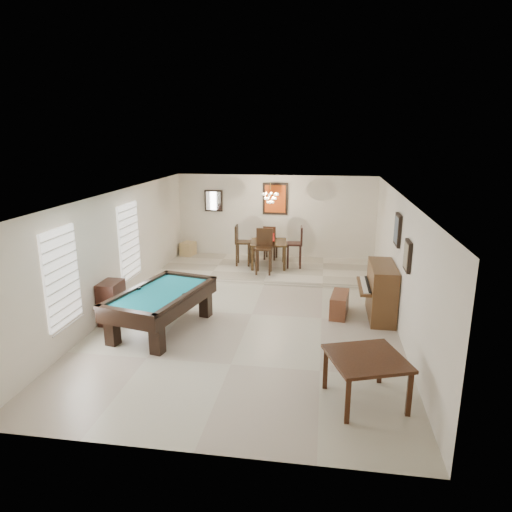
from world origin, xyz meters
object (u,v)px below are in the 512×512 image
(dining_chair_east, at_px, (294,247))
(square_table, at_px, (365,379))
(apothecary_chest, at_px, (112,302))
(pool_table, at_px, (162,311))
(dining_chair_south, at_px, (264,252))
(flower_vase, at_px, (269,233))
(piano_bench, at_px, (339,304))
(upright_piano, at_px, (375,291))
(chandelier, at_px, (270,194))
(corner_bench, at_px, (188,249))
(dining_chair_west, at_px, (243,245))
(dining_chair_north, at_px, (271,242))
(dining_table, at_px, (269,252))

(dining_chair_east, bearing_deg, square_table, 8.29)
(apothecary_chest, bearing_deg, pool_table, -8.60)
(apothecary_chest, distance_m, dining_chair_east, 5.46)
(dining_chair_south, bearing_deg, flower_vase, 85.27)
(piano_bench, xyz_separation_m, apothecary_chest, (-4.65, -1.12, 0.20))
(upright_piano, bearing_deg, chandelier, 131.44)
(square_table, relative_size, corner_bench, 2.27)
(pool_table, distance_m, corner_bench, 5.31)
(piano_bench, relative_size, apothecary_chest, 0.97)
(dining_chair_west, height_order, dining_chair_east, dining_chair_east)
(apothecary_chest, height_order, dining_chair_north, dining_chair_north)
(square_table, distance_m, corner_bench, 8.68)
(apothecary_chest, distance_m, dining_chair_west, 4.68)
(dining_table, height_order, chandelier, chandelier)
(flower_vase, bearing_deg, dining_chair_north, 92.51)
(flower_vase, bearing_deg, upright_piano, -49.36)
(pool_table, bearing_deg, dining_chair_east, 75.06)
(pool_table, bearing_deg, dining_table, 82.94)
(square_table, distance_m, dining_table, 6.75)
(dining_chair_east, height_order, corner_bench, dining_chair_east)
(upright_piano, bearing_deg, dining_chair_north, 124.75)
(pool_table, xyz_separation_m, chandelier, (1.64, 4.23, 1.81))
(pool_table, distance_m, dining_table, 4.66)
(dining_table, xyz_separation_m, flower_vase, (0.00, 0.00, 0.54))
(dining_chair_south, bearing_deg, apothecary_chest, -128.93)
(dining_chair_north, bearing_deg, flower_vase, 98.74)
(piano_bench, xyz_separation_m, dining_chair_south, (-1.97, 2.37, 0.48))
(apothecary_chest, bearing_deg, chandelier, 55.61)
(dining_chair_south, bearing_deg, dining_chair_north, 88.31)
(flower_vase, relative_size, corner_bench, 0.54)
(piano_bench, height_order, flower_vase, flower_vase)
(flower_vase, xyz_separation_m, dining_chair_south, (-0.04, -0.72, -0.36))
(piano_bench, bearing_deg, pool_table, -159.78)
(dining_chair_east, bearing_deg, flower_vase, -94.12)
(dining_table, height_order, corner_bench, dining_table)
(dining_chair_west, bearing_deg, square_table, -158.43)
(piano_bench, bearing_deg, flower_vase, 121.93)
(flower_vase, bearing_deg, pool_table, -109.91)
(dining_table, bearing_deg, square_table, -70.90)
(square_table, xyz_separation_m, corner_bench, (-4.84, 7.20, -0.03))
(piano_bench, height_order, dining_chair_east, dining_chair_east)
(upright_piano, relative_size, dining_chair_west, 1.20)
(apothecary_chest, bearing_deg, dining_chair_south, 52.46)
(dining_table, relative_size, corner_bench, 2.24)
(flower_vase, distance_m, dining_chair_west, 0.83)
(square_table, distance_m, upright_piano, 3.33)
(upright_piano, distance_m, apothecary_chest, 5.49)
(dining_chair_east, bearing_deg, dining_chair_west, -95.27)
(dining_table, bearing_deg, flower_vase, 0.00)
(square_table, relative_size, apothecary_chest, 1.17)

